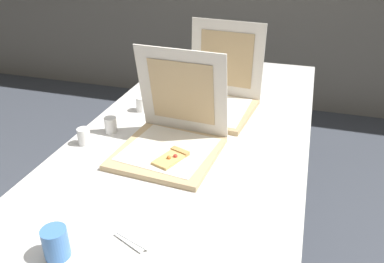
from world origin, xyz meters
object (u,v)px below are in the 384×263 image
pizza_box_front (171,139)px  table (198,136)px  cup_white_near_center (111,125)px  cup_white_mid (141,104)px  cup_printed_front (56,243)px  cup_white_near_left (84,136)px  cup_white_far (174,87)px  napkin_pile (144,231)px  pizza_box_middle (215,98)px

pizza_box_front → table: bearing=83.5°
cup_white_near_center → cup_white_mid: (0.04, 0.25, 0.00)m
table → cup_printed_front: (-0.15, -0.86, 0.09)m
cup_white_mid → cup_printed_front: bearing=-80.3°
cup_white_near_left → table: bearing=34.7°
table → cup_white_mid: size_ratio=29.61×
table → cup_white_far: cup_white_far is taller
napkin_pile → table: bearing=92.9°
table → cup_printed_front: size_ratio=22.76×
cup_white_near_center → pizza_box_middle: bearing=44.9°
cup_white_mid → napkin_pile: cup_white_mid is taller
cup_white_near_left → cup_white_mid: same height
pizza_box_middle → cup_white_mid: size_ratio=6.20×
pizza_box_middle → cup_printed_front: bearing=-93.2°
pizza_box_front → cup_white_near_left: pizza_box_front is taller
table → cup_white_far: 0.44m
table → pizza_box_front: (-0.04, -0.24, 0.10)m
cup_white_far → napkin_pile: 1.09m
pizza_box_front → napkin_pile: (0.08, -0.47, -0.05)m
pizza_box_middle → cup_white_near_center: bearing=-129.1°
napkin_pile → cup_white_mid: bearing=113.9°
cup_white_near_center → pizza_box_front: bearing=-14.0°
cup_white_near_left → napkin_pile: size_ratio=0.43×
table → pizza_box_middle: pizza_box_middle is taller
pizza_box_front → cup_white_near_left: (-0.37, -0.05, -0.02)m
pizza_box_middle → cup_white_near_center: 0.53m
cup_printed_front → napkin_pile: cup_printed_front is taller
cup_white_near_left → cup_printed_front: cup_printed_front is taller
pizza_box_front → cup_white_mid: bearing=133.7°
pizza_box_middle → cup_white_near_center: (-0.38, -0.37, -0.02)m
pizza_box_front → napkin_pile: 0.48m
pizza_box_front → pizza_box_middle: size_ratio=0.94×
cup_white_near_center → cup_printed_front: (0.20, -0.70, 0.01)m
table → cup_white_near_center: (-0.35, -0.16, 0.08)m
table → pizza_box_middle: bearing=83.8°
cup_white_far → napkin_pile: bearing=-75.6°
cup_white_near_left → cup_printed_front: (0.26, -0.57, 0.01)m
pizza_box_front → cup_white_far: bearing=112.0°
pizza_box_front → cup_white_far: size_ratio=5.81×
table → cup_printed_front: 0.87m
table → pizza_box_middle: size_ratio=4.78×
cup_white_far → cup_white_mid: 0.28m
table → cup_white_near_center: cup_white_near_center is taller
cup_white_far → napkin_pile: cup_white_far is taller
pizza_box_front → cup_white_mid: (-0.27, 0.33, -0.02)m
cup_white_near_left → cup_white_near_center: bearing=65.5°
pizza_box_front → cup_printed_front: size_ratio=4.47×
cup_white_near_center → cup_white_near_left: same height
cup_white_near_center → napkin_pile: (0.39, -0.54, -0.03)m
pizza_box_middle → cup_white_mid: 0.36m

